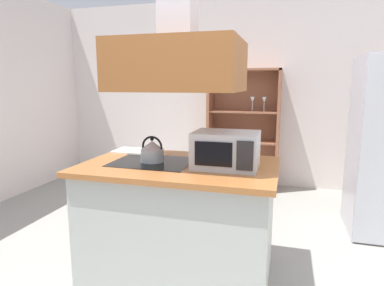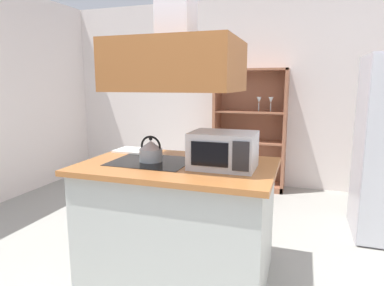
# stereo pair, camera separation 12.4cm
# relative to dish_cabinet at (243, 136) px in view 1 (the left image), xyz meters

# --- Properties ---
(wall_back) EXTENTS (6.00, 0.12, 2.70)m
(wall_back) POSITION_rel_dish_cabinet_xyz_m (0.06, 0.22, 0.60)
(wall_back) COLOR silver
(wall_back) RESTS_ON ground
(kitchen_island) EXTENTS (1.46, 0.94, 0.90)m
(kitchen_island) POSITION_rel_dish_cabinet_xyz_m (-0.17, -2.48, -0.30)
(kitchen_island) COLOR #B1B5AF
(kitchen_island) RESTS_ON ground
(range_hood) EXTENTS (0.90, 0.70, 1.26)m
(range_hood) POSITION_rel_dish_cabinet_xyz_m (-0.17, -2.48, 0.99)
(range_hood) COLOR brown
(dish_cabinet) EXTENTS (1.01, 0.40, 1.70)m
(dish_cabinet) POSITION_rel_dish_cabinet_xyz_m (0.00, 0.00, 0.00)
(dish_cabinet) COLOR #975B40
(dish_cabinet) RESTS_ON ground
(kettle) EXTENTS (0.18, 0.18, 0.20)m
(kettle) POSITION_rel_dish_cabinet_xyz_m (-0.38, -2.48, 0.23)
(kettle) COLOR #AFBDC6
(kettle) RESTS_ON kitchen_island
(cutting_board) EXTENTS (0.35, 0.25, 0.02)m
(cutting_board) POSITION_rel_dish_cabinet_xyz_m (-0.68, -2.18, 0.16)
(cutting_board) COLOR white
(cutting_board) RESTS_ON kitchen_island
(microwave) EXTENTS (0.46, 0.35, 0.26)m
(microwave) POSITION_rel_dish_cabinet_xyz_m (0.19, -2.50, 0.28)
(microwave) COLOR #B7BABF
(microwave) RESTS_ON kitchen_island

